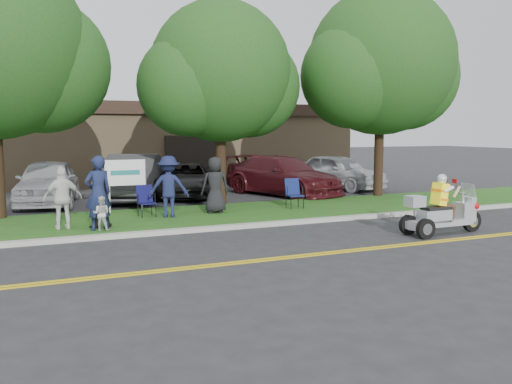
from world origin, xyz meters
name	(u,v)px	position (x,y,z in m)	size (l,w,h in m)	color
ground	(311,249)	(0.00, 0.00, 0.00)	(120.00, 120.00, 0.00)	#28282B
centerline_near	(324,254)	(0.00, -0.58, 0.01)	(60.00, 0.10, 0.01)	gold
centerline_far	(320,253)	(0.00, -0.42, 0.01)	(60.00, 0.10, 0.01)	gold
curb	(256,225)	(0.00, 3.05, 0.06)	(60.00, 0.25, 0.12)	#A8A89E
grass_verge	(228,214)	(0.00, 5.20, 0.06)	(60.00, 4.00, 0.10)	#1D5115
commercial_building	(173,142)	(2.00, 18.98, 2.01)	(18.00, 8.20, 4.00)	#9E7F5B
tree_mid	(221,78)	(0.55, 7.23, 4.43)	(5.88, 4.80, 7.05)	#332114
tree_right	(382,68)	(7.06, 7.03, 5.03)	(6.86, 5.60, 8.07)	#332114
business_sign	(125,176)	(-2.90, 6.60, 1.26)	(1.25, 0.06, 1.75)	silver
trike_scooter	(441,213)	(3.94, 0.18, 0.55)	(2.38, 0.79, 1.56)	black
lawn_chair_a	(293,191)	(2.36, 5.32, 0.65)	(0.54, 0.56, 0.97)	black
lawn_chair_b	(146,199)	(-2.50, 5.57, 0.63)	(0.53, 0.55, 0.93)	black
spectator_adult_left	(98,193)	(-4.10, 3.83, 1.07)	(0.70, 0.46, 1.92)	#182044
spectator_adult_mid	(97,198)	(-4.09, 4.20, 0.89)	(0.76, 0.59, 1.57)	black
spectator_adult_right	(63,198)	(-4.93, 4.33, 0.92)	(0.96, 0.40, 1.63)	silver
spectator_chair_a	(169,187)	(-1.91, 5.12, 1.01)	(1.17, 0.67, 1.81)	#181E43
spectator_chair_b	(215,185)	(-0.38, 5.34, 0.98)	(0.86, 0.56, 1.75)	black
child_right	(101,213)	(-4.06, 3.67, 0.55)	(0.43, 0.34, 0.89)	beige
parked_car_far_left	(48,182)	(-5.00, 10.16, 0.82)	(1.93, 4.80, 1.64)	#A1A3A8
parked_car_left	(132,178)	(-2.00, 10.19, 0.87)	(1.84, 5.29, 1.74)	#333336
parked_car_mid	(185,180)	(0.17, 10.46, 0.68)	(2.25, 4.89, 1.36)	black
parked_car_right	(283,176)	(4.01, 9.40, 0.80)	(2.25, 5.53, 1.60)	#410F14
parked_car_far_right	(338,171)	(7.31, 10.44, 0.80)	(1.88, 4.67, 1.59)	silver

